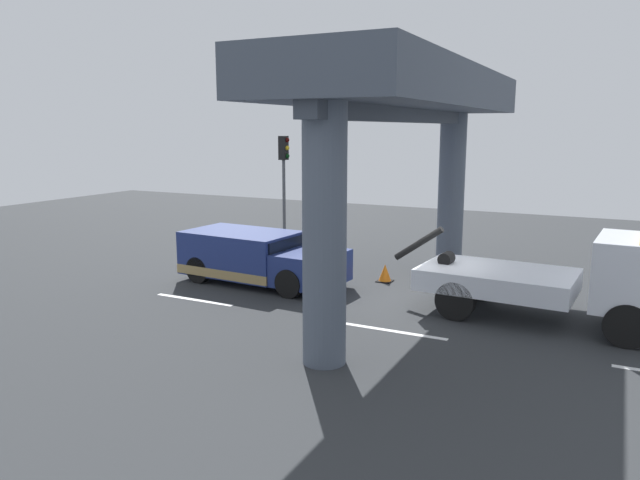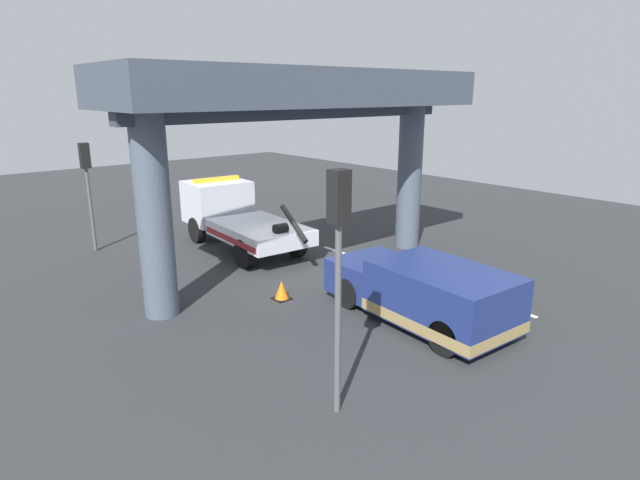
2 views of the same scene
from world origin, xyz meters
name	(u,v)px [view 1 (image 1 of 2)]	position (x,y,z in m)	size (l,w,h in m)	color
ground_plane	(425,306)	(0.00, 0.00, -0.05)	(60.00, 40.00, 0.10)	#2D3033
lane_stripe_west	(194,300)	(-6.00, -2.48, 0.00)	(2.60, 0.16, 0.01)	silver
lane_stripe_mid	(394,331)	(0.00, -2.48, 0.00)	(2.60, 0.16, 0.01)	silver
tow_truck_white	(578,278)	(3.82, -0.05, 1.20)	(7.31, 2.75, 2.46)	silver
towed_van_green	(256,258)	(-5.49, 0.00, 0.78)	(5.32, 2.49, 1.58)	navy
overpass_structure	(407,107)	(-0.66, 0.00, 5.34)	(3.60, 11.91, 6.39)	#4C5666
traffic_light_near	(284,169)	(-6.98, 4.38, 3.28)	(0.39, 0.32, 4.51)	#515456
traffic_cone_orange	(385,273)	(-1.89, 1.90, 0.26)	(0.47, 0.47, 0.56)	orange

